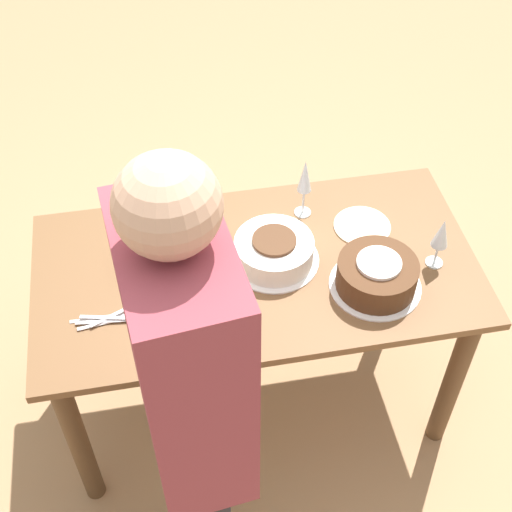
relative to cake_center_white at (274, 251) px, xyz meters
The scene contains 11 objects.
ground_plane 0.83m from the cake_center_white, 164.59° to the right, with size 12.00×12.00×0.00m, color #A87F56.
dining_table 0.19m from the cake_center_white, 164.59° to the right, with size 1.47×0.76×0.78m.
cake_center_white is the anchor object (origin of this frame).
cake_front_chocolate 0.34m from the cake_center_white, 29.84° to the right, with size 0.30×0.30×0.12m.
cake_back_decorated 0.40m from the cake_center_white, behind, with size 0.22×0.22×0.11m.
wine_glass_near 0.54m from the cake_center_white, 11.88° to the right, with size 0.06×0.06×0.20m.
wine_glass_far 0.28m from the cake_center_white, 54.58° to the left, with size 0.06×0.06×0.24m.
dessert_plate_left 0.30m from the cake_center_white, 147.80° to the right, with size 0.16×0.16×0.01m.
dessert_plate_right 0.35m from the cake_center_white, 16.54° to the left, with size 0.20×0.20×0.01m.
fork_pile 0.58m from the cake_center_white, 164.51° to the right, with size 0.22×0.08×0.01m.
person_cutting 0.78m from the cake_center_white, 117.19° to the right, with size 0.26×0.42×1.78m.
Camera 1 is at (-0.29, -1.56, 2.52)m, focal length 50.00 mm.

